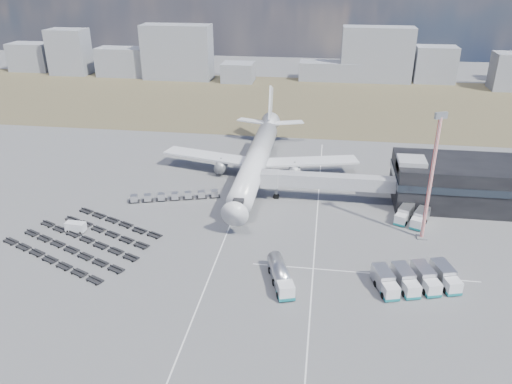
# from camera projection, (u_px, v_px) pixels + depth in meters

# --- Properties ---
(ground) EXTENTS (420.00, 420.00, 0.00)m
(ground) POSITION_uv_depth(u_px,v_px,m) (234.00, 240.00, 99.35)
(ground) COLOR #565659
(ground) RESTS_ON ground
(grass_strip) EXTENTS (420.00, 90.00, 0.01)m
(grass_strip) POSITION_uv_depth(u_px,v_px,m) (285.00, 101.00, 198.15)
(grass_strip) COLOR brown
(grass_strip) RESTS_ON ground
(lane_markings) EXTENTS (47.12, 110.00, 0.01)m
(lane_markings) POSITION_uv_depth(u_px,v_px,m) (284.00, 236.00, 100.78)
(lane_markings) COLOR silver
(lane_markings) RESTS_ON ground
(terminal) EXTENTS (30.40, 16.40, 11.00)m
(terminal) POSITION_uv_depth(u_px,v_px,m) (461.00, 182.00, 112.46)
(terminal) COLOR black
(terminal) RESTS_ON ground
(jet_bridge) EXTENTS (30.30, 3.80, 7.05)m
(jet_bridge) POSITION_uv_depth(u_px,v_px,m) (319.00, 181.00, 113.51)
(jet_bridge) COLOR #939399
(jet_bridge) RESTS_ON ground
(airliner) EXTENTS (51.59, 64.53, 17.62)m
(airliner) POSITION_uv_depth(u_px,v_px,m) (257.00, 158.00, 126.21)
(airliner) COLOR silver
(airliner) RESTS_ON ground
(skyline) EXTENTS (286.21, 27.14, 24.57)m
(skyline) POSITION_uv_depth(u_px,v_px,m) (310.00, 59.00, 229.79)
(skyline) COLOR gray
(skyline) RESTS_ON ground
(fuel_tanker) EXTENTS (5.85, 11.10, 3.49)m
(fuel_tanker) POSITION_uv_depth(u_px,v_px,m) (281.00, 275.00, 85.11)
(fuel_tanker) COLOR silver
(fuel_tanker) RESTS_ON ground
(pushback_tug) EXTENTS (2.98, 1.80, 1.34)m
(pushback_tug) POSITION_uv_depth(u_px,v_px,m) (232.00, 218.00, 106.52)
(pushback_tug) COLOR silver
(pushback_tug) RESTS_ON ground
(utility_van) EXTENTS (4.13, 2.04, 2.18)m
(utility_van) POSITION_uv_depth(u_px,v_px,m) (76.00, 227.00, 101.90)
(utility_van) COLOR silver
(utility_van) RESTS_ON ground
(catering_truck) EXTENTS (2.63, 6.37, 2.92)m
(catering_truck) POSITION_uv_depth(u_px,v_px,m) (295.00, 175.00, 125.84)
(catering_truck) COLOR silver
(catering_truck) RESTS_ON ground
(service_trucks_near) EXTENTS (14.87, 10.80, 2.97)m
(service_trucks_near) POSITION_uv_depth(u_px,v_px,m) (416.00, 279.00, 84.38)
(service_trucks_near) COLOR silver
(service_trucks_near) RESTS_ON ground
(service_trucks_far) EXTENTS (8.01, 8.58, 2.76)m
(service_trucks_far) POSITION_uv_depth(u_px,v_px,m) (412.00, 216.00, 105.47)
(service_trucks_far) COLOR silver
(service_trucks_far) RESTS_ON ground
(uld_row) EXTENTS (20.60, 7.54, 1.63)m
(uld_row) POSITION_uv_depth(u_px,v_px,m) (175.00, 196.00, 115.69)
(uld_row) COLOR black
(uld_row) RESTS_ON ground
(baggage_dollies) EXTENTS (31.65, 27.74, 0.73)m
(baggage_dollies) POSITION_uv_depth(u_px,v_px,m) (85.00, 240.00, 98.64)
(baggage_dollies) COLOR black
(baggage_dollies) RESTS_ON ground
(floodlight_mast) EXTENTS (2.44, 2.00, 25.94)m
(floodlight_mast) POSITION_uv_depth(u_px,v_px,m) (431.00, 178.00, 94.69)
(floodlight_mast) COLOR red
(floodlight_mast) RESTS_ON ground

